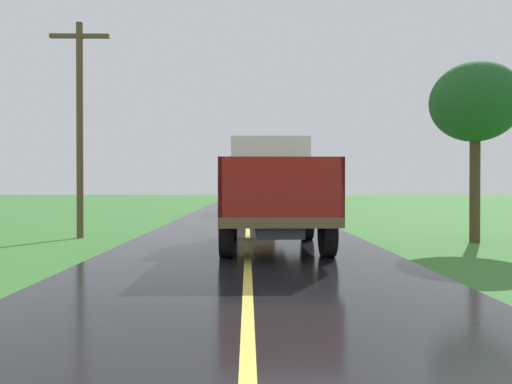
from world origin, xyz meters
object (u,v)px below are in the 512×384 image
object	(u,v)px
banana_truck_far	(251,189)
roadside_tree_near_left	(475,103)
utility_pole_roadside	(80,122)
banana_truck_near	(271,189)

from	to	relation	value
banana_truck_far	roadside_tree_near_left	distance (m)	15.57
utility_pole_roadside	roadside_tree_near_left	world-z (taller)	utility_pole_roadside
roadside_tree_near_left	banana_truck_far	bearing A→B (deg)	113.45
banana_truck_near	utility_pole_roadside	bearing A→B (deg)	159.05
banana_truck_near	banana_truck_far	world-z (taller)	same
banana_truck_near	banana_truck_far	distance (m)	14.94
utility_pole_roadside	roadside_tree_near_left	distance (m)	11.43
banana_truck_far	banana_truck_near	bearing A→B (deg)	-88.32
banana_truck_far	utility_pole_roadside	world-z (taller)	utility_pole_roadside
banana_truck_near	utility_pole_roadside	xyz separation A→B (m)	(-5.66, 2.17, 2.01)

